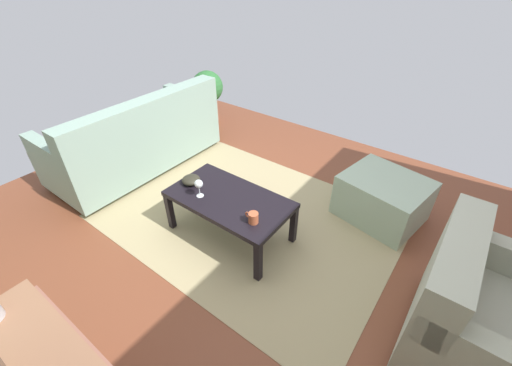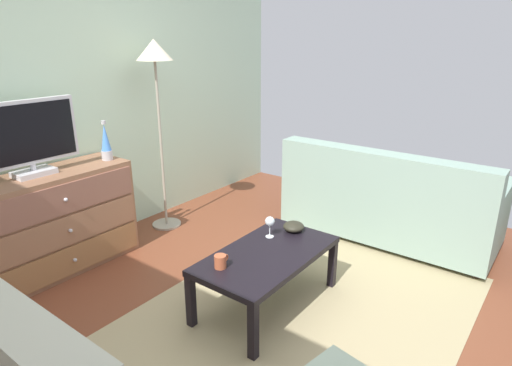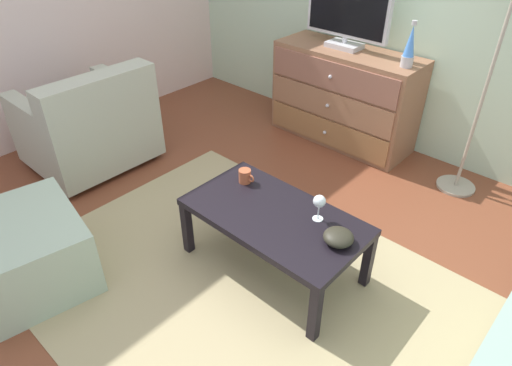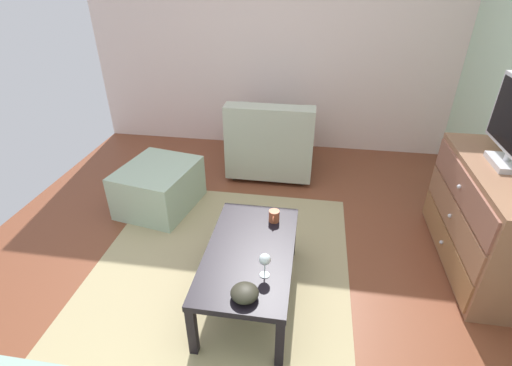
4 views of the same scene
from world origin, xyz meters
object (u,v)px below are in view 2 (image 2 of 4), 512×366
object	(u,v)px
dresser	(53,223)
mug	(221,261)
wine_glass	(270,222)
coffee_table	(267,259)
couch_large	(388,202)
lava_lamp	(106,143)
bowl_decorative	(294,227)
tv	(28,137)
standing_lamp	(155,69)

from	to	relation	value
dresser	mug	xyz separation A→B (m)	(0.27, -1.50, 0.05)
dresser	wine_glass	bearing A→B (deg)	-61.56
coffee_table	couch_large	world-z (taller)	couch_large
lava_lamp	bowl_decorative	bearing A→B (deg)	-72.50
tv	bowl_decorative	bearing A→B (deg)	-56.41
wine_glass	bowl_decorative	bearing A→B (deg)	-24.20
bowl_decorative	standing_lamp	bearing A→B (deg)	86.61
couch_large	coffee_table	bearing A→B (deg)	170.99
lava_lamp	bowl_decorative	world-z (taller)	lava_lamp
tv	bowl_decorative	distance (m)	2.04
dresser	tv	xyz separation A→B (m)	(-0.07, 0.02, 0.69)
dresser	mug	distance (m)	1.53
wine_glass	dresser	bearing A→B (deg)	118.44
tv	lava_lamp	distance (m)	0.60
standing_lamp	bowl_decorative	bearing A→B (deg)	-93.39
lava_lamp	wine_glass	size ratio (longest dim) A/B	2.10
coffee_table	couch_large	xyz separation A→B (m)	(1.55, -0.25, -0.02)
bowl_decorative	dresser	bearing A→B (deg)	122.27
coffee_table	wine_glass	distance (m)	0.29
mug	standing_lamp	distance (m)	1.98
bowl_decorative	couch_large	bearing A→B (deg)	-13.90
couch_large	standing_lamp	distance (m)	2.41
lava_lamp	mug	distance (m)	1.56
lava_lamp	coffee_table	world-z (taller)	lava_lamp
coffee_table	wine_glass	bearing A→B (deg)	31.28
lava_lamp	standing_lamp	size ratio (longest dim) A/B	0.19
couch_large	bowl_decorative	bearing A→B (deg)	166.10
dresser	lava_lamp	distance (m)	0.75
tv	mug	world-z (taller)	tv
tv	lava_lamp	bearing A→B (deg)	-6.60
lava_lamp	wine_glass	xyz separation A→B (m)	(0.30, -1.45, -0.43)
lava_lamp	coffee_table	size ratio (longest dim) A/B	0.32
bowl_decorative	couch_large	size ratio (longest dim) A/B	0.08
couch_large	dresser	bearing A→B (deg)	139.08
mug	dresser	bearing A→B (deg)	100.13
dresser	mug	bearing A→B (deg)	-79.87
coffee_table	couch_large	size ratio (longest dim) A/B	0.55
tv	standing_lamp	bearing A→B (deg)	-3.57
tv	coffee_table	distance (m)	1.93
lava_lamp	bowl_decorative	xyz separation A→B (m)	(0.49, -1.54, -0.51)
bowl_decorative	coffee_table	bearing A→B (deg)	-174.14
wine_glass	standing_lamp	xyz separation A→B (m)	(0.28, 1.45, 0.99)
wine_glass	couch_large	size ratio (longest dim) A/B	0.08
coffee_table	standing_lamp	size ratio (longest dim) A/B	0.58
coffee_table	mug	world-z (taller)	mug
coffee_table	tv	bearing A→B (deg)	112.22
lava_lamp	bowl_decorative	distance (m)	1.69
lava_lamp	wine_glass	distance (m)	1.54
lava_lamp	couch_large	world-z (taller)	lava_lamp
lava_lamp	standing_lamp	world-z (taller)	standing_lamp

